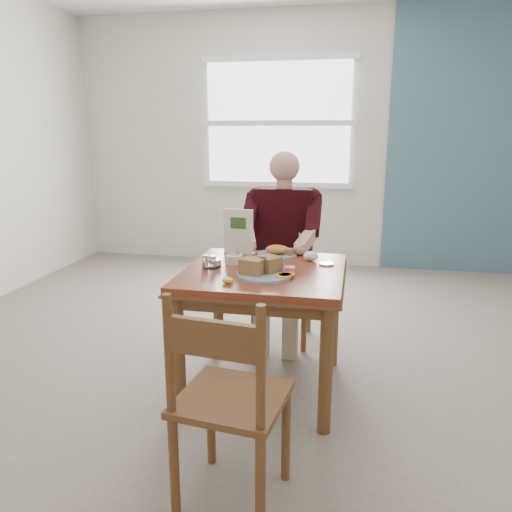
% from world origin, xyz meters
% --- Properties ---
extents(floor, '(6.00, 6.00, 0.00)m').
position_xyz_m(floor, '(0.00, 0.00, 0.00)').
color(floor, '#6A5D56').
rests_on(floor, ground).
extents(wall_back, '(5.50, 0.00, 5.50)m').
position_xyz_m(wall_back, '(0.00, 3.00, 1.40)').
color(wall_back, silver).
rests_on(wall_back, ground).
extents(accent_panel, '(1.60, 0.02, 2.80)m').
position_xyz_m(accent_panel, '(1.60, 2.98, 1.40)').
color(accent_panel, '#42697C').
rests_on(accent_panel, ground).
extents(lemon_wedge, '(0.06, 0.05, 0.03)m').
position_xyz_m(lemon_wedge, '(-0.14, -0.31, 0.77)').
color(lemon_wedge, yellow).
rests_on(lemon_wedge, table).
extents(napkin, '(0.09, 0.08, 0.06)m').
position_xyz_m(napkin, '(0.24, 0.25, 0.78)').
color(napkin, white).
rests_on(napkin, table).
extents(metal_dish, '(0.12, 0.12, 0.01)m').
position_xyz_m(metal_dish, '(0.34, 0.17, 0.76)').
color(metal_dish, silver).
rests_on(metal_dish, table).
extents(window, '(1.72, 0.04, 1.42)m').
position_xyz_m(window, '(-0.40, 2.97, 1.60)').
color(window, white).
rests_on(window, wall_back).
extents(table, '(0.92, 0.92, 0.75)m').
position_xyz_m(table, '(0.00, 0.00, 0.64)').
color(table, maroon).
rests_on(table, ground).
extents(chair_far, '(0.42, 0.42, 0.95)m').
position_xyz_m(chair_far, '(0.00, 0.80, 0.48)').
color(chair_far, brown).
rests_on(chair_far, ground).
extents(chair_near, '(0.47, 0.47, 0.95)m').
position_xyz_m(chair_near, '(0.04, -0.99, 0.48)').
color(chair_near, brown).
rests_on(chair_near, ground).
extents(diner, '(0.53, 0.56, 1.39)m').
position_xyz_m(diner, '(0.00, 0.71, 0.81)').
color(diner, tan).
rests_on(diner, chair_far).
extents(near_plate, '(0.39, 0.39, 0.10)m').
position_xyz_m(near_plate, '(0.02, -0.13, 0.79)').
color(near_plate, white).
rests_on(near_plate, table).
extents(far_plate, '(0.33, 0.33, 0.07)m').
position_xyz_m(far_plate, '(0.03, 0.33, 0.78)').
color(far_plate, white).
rests_on(far_plate, table).
extents(caddy, '(0.11, 0.11, 0.07)m').
position_xyz_m(caddy, '(-0.20, 0.09, 0.78)').
color(caddy, white).
rests_on(caddy, table).
extents(shakers, '(0.09, 0.05, 0.08)m').
position_xyz_m(shakers, '(-0.31, -0.07, 0.79)').
color(shakers, white).
rests_on(shakers, table).
extents(creamer, '(0.11, 0.11, 0.05)m').
position_xyz_m(creamer, '(-0.30, -0.02, 0.78)').
color(creamer, white).
rests_on(creamer, table).
extents(menu, '(0.20, 0.04, 0.29)m').
position_xyz_m(menu, '(-0.23, 0.34, 0.90)').
color(menu, white).
rests_on(menu, table).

